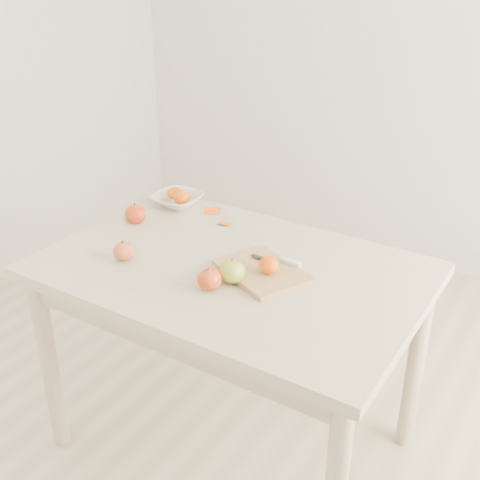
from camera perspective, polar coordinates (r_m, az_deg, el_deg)
The scene contains 14 objects.
ground at distance 2.37m, azimuth -0.68°, elevation -18.50°, with size 3.50×3.50×0.00m, color #C6B293.
table at distance 1.97m, azimuth -0.78°, elevation -4.96°, with size 1.20×0.80×0.75m.
cutting_board at distance 1.87m, azimuth 2.07°, elevation -2.99°, with size 0.27×0.20×0.02m, color tan.
board_tangerine at distance 1.83m, azimuth 2.74°, elevation -2.37°, with size 0.06×0.06×0.05m, color #D95407.
fruit_bowl at distance 2.36m, azimuth -5.93°, elevation 3.81°, with size 0.18×0.18×0.05m, color white.
bowl_tangerine_near at distance 2.38m, azimuth -6.28°, elevation 4.44°, with size 0.06×0.06×0.05m, color orange.
bowl_tangerine_far at distance 2.33m, azimuth -5.59°, elevation 4.07°, with size 0.06×0.06×0.06m, color #C94607.
orange_peel_a at distance 2.29m, azimuth -2.63°, elevation 2.63°, with size 0.06×0.04×0.00m, color #DC570F.
orange_peel_b at distance 2.20m, azimuth -1.46°, elevation 1.55°, with size 0.04×0.04×0.00m, color orange.
paring_knife at distance 1.90m, azimuth 4.38°, elevation -2.04°, with size 0.17×0.05×0.01m.
apple_green at distance 1.81m, azimuth -0.75°, elevation -3.01°, with size 0.08×0.08×0.07m, color #648C14.
apple_red_b at distance 2.23m, azimuth -9.89°, elevation 2.48°, with size 0.08×0.08×0.07m, color #991408.
apple_red_d at distance 1.98m, azimuth -11.00°, elevation -1.04°, with size 0.07×0.07×0.06m, color maroon.
apple_red_c at distance 1.78m, azimuth -2.92°, elevation -3.73°, with size 0.07×0.07×0.07m, color maroon.
Camera 1 is at (0.92, -1.41, 1.68)m, focal length 45.00 mm.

